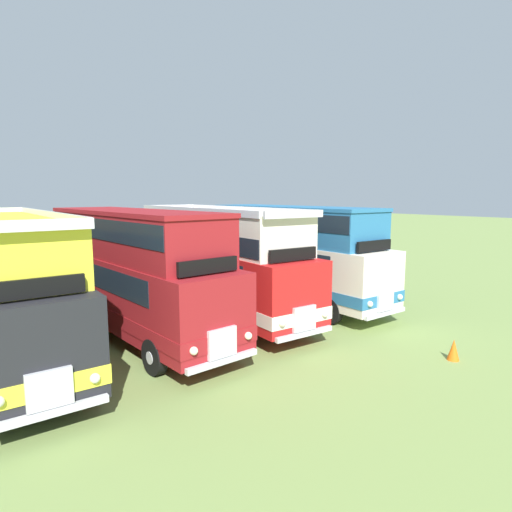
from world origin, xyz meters
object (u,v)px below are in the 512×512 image
at_px(bus_fourth_in_row, 8,283).
at_px(bus_seventh_in_row, 292,250).
at_px(cone_near_end, 454,350).
at_px(bus_sixth_in_row, 218,259).
at_px(bus_fifth_in_row, 134,268).

relative_size(bus_fourth_in_row, bus_seventh_in_row, 1.08).
bearing_deg(cone_near_end, bus_seventh_in_row, 82.68).
xyz_separation_m(bus_sixth_in_row, cone_near_end, (2.79, -8.84, -2.04)).
height_order(bus_fifth_in_row, cone_near_end, bus_fifth_in_row).
xyz_separation_m(bus_fourth_in_row, cone_near_end, (10.55, -8.54, -2.04)).
distance_m(bus_fifth_in_row, bus_seventh_in_row, 7.77).
distance_m(bus_fifth_in_row, cone_near_end, 10.82).
bearing_deg(bus_seventh_in_row, bus_fifth_in_row, -178.57).
relative_size(bus_fifth_in_row, cone_near_end, 15.88).
relative_size(bus_fourth_in_row, bus_sixth_in_row, 1.02).
bearing_deg(cone_near_end, bus_sixth_in_row, 107.53).
bearing_deg(bus_seventh_in_row, bus_sixth_in_row, 173.96).
bearing_deg(bus_seventh_in_row, cone_near_end, -97.32).
xyz_separation_m(bus_fifth_in_row, bus_seventh_in_row, (7.76, 0.19, 0.00)).
bearing_deg(bus_sixth_in_row, cone_near_end, -72.47).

